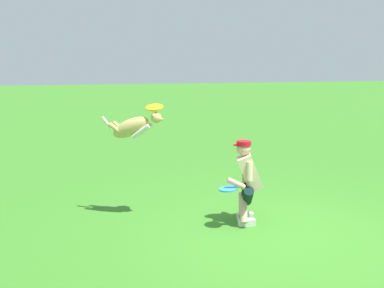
% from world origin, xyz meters
% --- Properties ---
extents(ground_plane, '(60.00, 60.00, 0.00)m').
position_xyz_m(ground_plane, '(0.00, 0.00, 0.00)').
color(ground_plane, '#387C24').
extents(person, '(0.64, 0.66, 1.29)m').
position_xyz_m(person, '(0.32, -0.65, 0.70)').
color(person, silver).
rests_on(person, ground_plane).
extents(dog, '(0.99, 0.53, 0.53)m').
position_xyz_m(dog, '(2.00, -1.26, 1.46)').
color(dog, tan).
extents(frisbee_flying, '(0.31, 0.30, 0.12)m').
position_xyz_m(frisbee_flying, '(1.68, -1.17, 1.77)').
color(frisbee_flying, yellow).
extents(frisbee_held, '(0.32, 0.32, 0.05)m').
position_xyz_m(frisbee_held, '(0.67, -0.47, 0.61)').
color(frisbee_held, '#318DED').
rests_on(frisbee_held, person).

